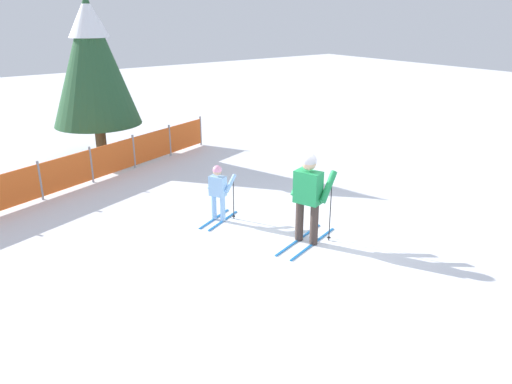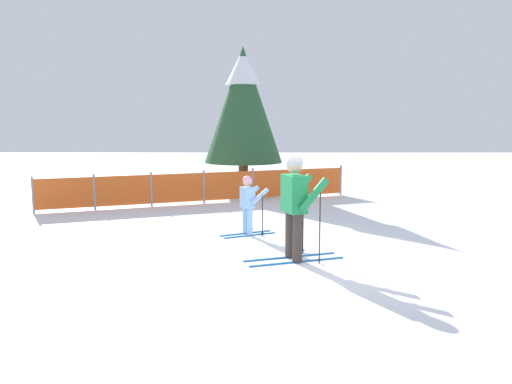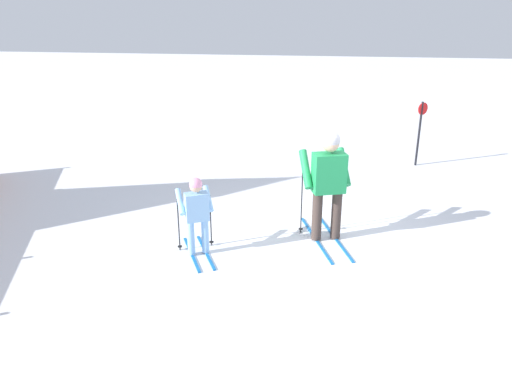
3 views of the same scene
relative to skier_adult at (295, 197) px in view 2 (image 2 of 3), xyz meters
The scene contains 5 objects.
ground_plane 1.07m from the skier_adult, 147.69° to the right, with size 60.00×60.00×0.00m, color white.
skier_adult is the anchor object (origin of this frame).
skier_child 2.09m from the skier_adult, 112.76° to the left, with size 1.15×0.77×1.23m.
safety_fence 6.32m from the skier_adult, 109.51° to the left, with size 8.43×3.19×0.95m.
conifer_far 8.44m from the skier_adult, 97.10° to the left, with size 2.54×2.54×4.71m.
Camera 2 is at (-0.64, -8.12, 2.30)m, focal length 35.00 mm.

